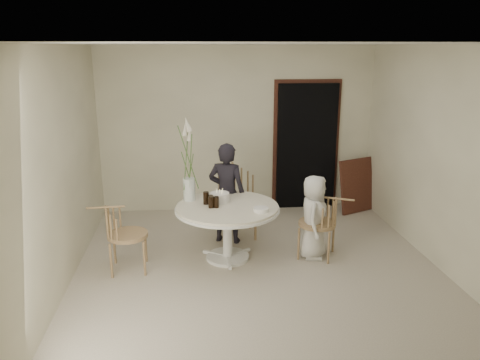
{
  "coord_description": "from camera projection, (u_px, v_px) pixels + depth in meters",
  "views": [
    {
      "loc": [
        -0.81,
        -5.34,
        2.67
      ],
      "look_at": [
        -0.18,
        0.3,
        1.05
      ],
      "focal_mm": 35.0,
      "sensor_mm": 36.0,
      "label": 1
    }
  ],
  "objects": [
    {
      "name": "chair_left",
      "position": [
        117.0,
        229.0,
        5.66
      ],
      "size": [
        0.53,
        0.49,
        0.85
      ],
      "rotation": [
        0.0,
        0.0,
        1.61
      ],
      "color": "#A27858",
      "rests_on": "ground"
    },
    {
      "name": "cola_tumbler_d",
      "position": [
        211.0,
        200.0,
        5.91
      ],
      "size": [
        0.07,
        0.07,
        0.13
      ],
      "primitive_type": "cylinder",
      "rotation": [
        0.0,
        0.0,
        0.07
      ],
      "color": "black",
      "rests_on": "table"
    },
    {
      "name": "door_trim",
      "position": [
        306.0,
        143.0,
        7.87
      ],
      "size": [
        1.12,
        0.03,
        2.22
      ],
      "primitive_type": "cube",
      "color": "#572C1E",
      "rests_on": "ground"
    },
    {
      "name": "birthday_cake",
      "position": [
        220.0,
        197.0,
        6.06
      ],
      "size": [
        0.25,
        0.25,
        0.17
      ],
      "rotation": [
        0.0,
        0.0,
        -0.35
      ],
      "color": "silver",
      "rests_on": "table"
    },
    {
      "name": "chair_right",
      "position": [
        326.0,
        218.0,
        6.02
      ],
      "size": [
        0.62,
        0.6,
        0.84
      ],
      "rotation": [
        0.0,
        0.0,
        -2.02
      ],
      "color": "#A27858",
      "rests_on": "ground"
    },
    {
      "name": "doorway",
      "position": [
        306.0,
        147.0,
        7.85
      ],
      "size": [
        1.0,
        0.1,
        2.1
      ],
      "primitive_type": "cube",
      "color": "black",
      "rests_on": "ground"
    },
    {
      "name": "cola_tumbler_b",
      "position": [
        216.0,
        202.0,
        5.83
      ],
      "size": [
        0.08,
        0.08,
        0.14
      ],
      "primitive_type": "cylinder",
      "rotation": [
        0.0,
        0.0,
        -0.29
      ],
      "color": "black",
      "rests_on": "table"
    },
    {
      "name": "chair_far",
      "position": [
        236.0,
        191.0,
        6.84
      ],
      "size": [
        0.57,
        0.61,
        0.99
      ],
      "rotation": [
        0.0,
        0.0,
        0.04
      ],
      "color": "#A27858",
      "rests_on": "ground"
    },
    {
      "name": "girl",
      "position": [
        227.0,
        193.0,
        6.48
      ],
      "size": [
        0.61,
        0.5,
        1.42
      ],
      "primitive_type": "imported",
      "rotation": [
        0.0,
        0.0,
        2.78
      ],
      "color": "black",
      "rests_on": "ground"
    },
    {
      "name": "plate_stack",
      "position": [
        261.0,
        210.0,
        5.71
      ],
      "size": [
        0.21,
        0.21,
        0.05
      ],
      "primitive_type": "cylinder",
      "rotation": [
        0.0,
        0.0,
        -0.15
      ],
      "color": "white",
      "rests_on": "table"
    },
    {
      "name": "room_shell",
      "position": [
        258.0,
        140.0,
        5.48
      ],
      "size": [
        4.5,
        4.5,
        4.5
      ],
      "color": "silver",
      "rests_on": "ground"
    },
    {
      "name": "picture_frame",
      "position": [
        357.0,
        186.0,
        7.77
      ],
      "size": [
        0.69,
        0.45,
        0.89
      ],
      "primitive_type": "cube",
      "rotation": [
        -0.17,
        0.0,
        0.42
      ],
      "color": "#572C1E",
      "rests_on": "ground"
    },
    {
      "name": "cola_tumbler_a",
      "position": [
        211.0,
        202.0,
        5.83
      ],
      "size": [
        0.08,
        0.08,
        0.15
      ],
      "primitive_type": "cylinder",
      "rotation": [
        0.0,
        0.0,
        0.11
      ],
      "color": "black",
      "rests_on": "table"
    },
    {
      "name": "cola_tumbler_c",
      "position": [
        206.0,
        198.0,
        5.96
      ],
      "size": [
        0.1,
        0.1,
        0.16
      ],
      "primitive_type": "cylinder",
      "rotation": [
        0.0,
        0.0,
        0.43
      ],
      "color": "black",
      "rests_on": "table"
    },
    {
      "name": "table",
      "position": [
        227.0,
        214.0,
        5.95
      ],
      "size": [
        1.33,
        1.33,
        0.73
      ],
      "color": "white",
      "rests_on": "ground"
    },
    {
      "name": "flower_vase",
      "position": [
        189.0,
        171.0,
        6.03
      ],
      "size": [
        0.16,
        0.16,
        1.11
      ],
      "rotation": [
        0.0,
        0.0,
        0.25
      ],
      "color": "silver",
      "rests_on": "table"
    },
    {
      "name": "ground",
      "position": [
        257.0,
        265.0,
        5.92
      ],
      "size": [
        4.5,
        4.5,
        0.0
      ],
      "primitive_type": "plane",
      "color": "beige",
      "rests_on": "ground"
    },
    {
      "name": "boy",
      "position": [
        314.0,
        217.0,
        6.03
      ],
      "size": [
        0.5,
        0.62,
        1.11
      ],
      "primitive_type": "imported",
      "rotation": [
        0.0,
        0.0,
        1.25
      ],
      "color": "silver",
      "rests_on": "ground"
    }
  ]
}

